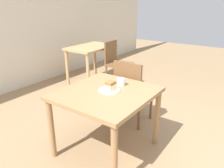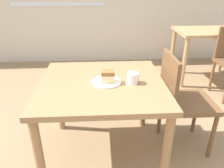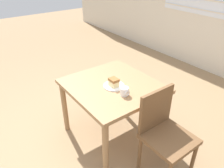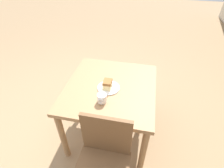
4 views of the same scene
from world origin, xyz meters
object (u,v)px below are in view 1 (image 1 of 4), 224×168
dining_table_far (91,53)px  plate (109,90)px  chair_near_window (132,89)px  coffee_mug (121,82)px  chair_far_corner (116,62)px  cake_slice (110,86)px  dining_table_near (106,100)px

dining_table_far → plate: size_ratio=4.23×
chair_near_window → coffee_mug: 0.52m
chair_near_window → chair_far_corner: (1.01, 0.94, 0.00)m
chair_far_corner → cake_slice: (-1.64, -1.05, 0.27)m
chair_near_window → plate: chair_near_window is taller
chair_near_window → cake_slice: 0.69m
chair_near_window → cake_slice: size_ratio=9.03×
dining_table_near → dining_table_far: 2.21m
dining_table_near → chair_near_window: bearing=7.2°
chair_near_window → coffee_mug: (-0.44, -0.12, 0.26)m
cake_slice → coffee_mug: bearing=-2.7°
chair_far_corner → plate: size_ratio=3.98×
dining_table_far → plate: (-1.54, -1.56, 0.10)m
chair_near_window → cake_slice: chair_near_window is taller
dining_table_far → cake_slice: (-1.53, -1.57, 0.15)m
chair_far_corner → plate: 1.97m
chair_far_corner → coffee_mug: size_ratio=9.54×
dining_table_far → chair_far_corner: chair_far_corner is taller
dining_table_near → plate: bearing=-18.6°
cake_slice → coffee_mug: size_ratio=1.06×
plate → chair_far_corner: bearing=32.2°
dining_table_far → chair_near_window: 1.72m
cake_slice → chair_far_corner: bearing=32.6°
chair_near_window → coffee_mug: size_ratio=9.54×
cake_slice → chair_near_window: bearing=9.6°
dining_table_far → chair_near_window: chair_near_window is taller
cake_slice → dining_table_far: bearing=45.8°
dining_table_near → dining_table_far: size_ratio=1.01×
dining_table_far → plate: dining_table_far is taller
dining_table_near → cake_slice: (0.05, -0.02, 0.15)m
dining_table_far → coffee_mug: coffee_mug is taller
plate → chair_near_window: bearing=8.7°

